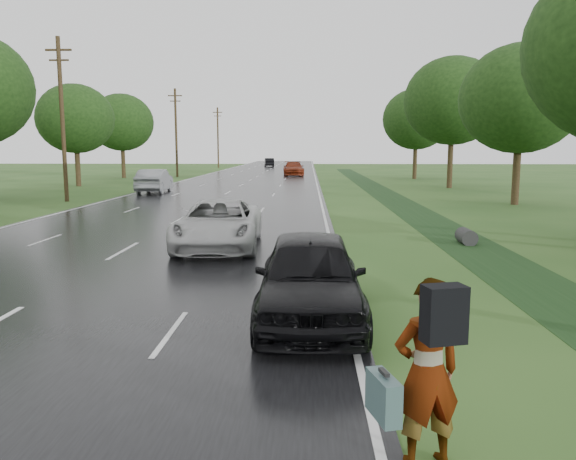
% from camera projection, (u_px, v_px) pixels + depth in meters
% --- Properties ---
extents(road, '(14.00, 180.00, 0.04)m').
position_uv_depth(road, '(247.00, 182.00, 54.67)').
color(road, black).
rests_on(road, ground).
extents(edge_stripe_east, '(0.12, 180.00, 0.01)m').
position_uv_depth(edge_stripe_east, '(316.00, 182.00, 54.43)').
color(edge_stripe_east, silver).
rests_on(edge_stripe_east, road).
extents(edge_stripe_west, '(0.12, 180.00, 0.01)m').
position_uv_depth(edge_stripe_west, '(179.00, 182.00, 54.91)').
color(edge_stripe_west, silver).
rests_on(edge_stripe_west, road).
extents(center_line, '(0.12, 180.00, 0.01)m').
position_uv_depth(center_line, '(247.00, 182.00, 54.67)').
color(center_line, silver).
rests_on(center_line, road).
extents(drainage_ditch, '(2.20, 120.00, 0.56)m').
position_uv_depth(drainage_ditch, '(418.00, 214.00, 28.26)').
color(drainage_ditch, black).
rests_on(drainage_ditch, ground).
extents(utility_pole_mid, '(1.60, 0.26, 10.00)m').
position_uv_depth(utility_pole_mid, '(62.00, 117.00, 34.47)').
color(utility_pole_mid, '#322514').
rests_on(utility_pole_mid, ground).
extents(utility_pole_far, '(1.60, 0.26, 10.00)m').
position_uv_depth(utility_pole_far, '(176.00, 131.00, 64.14)').
color(utility_pole_far, '#322514').
rests_on(utility_pole_far, ground).
extents(utility_pole_distant, '(1.60, 0.26, 10.00)m').
position_uv_depth(utility_pole_distant, '(218.00, 137.00, 93.80)').
color(utility_pole_distant, '#322514').
rests_on(utility_pole_distant, ground).
extents(tree_east_c, '(7.00, 7.00, 9.29)m').
position_uv_depth(tree_east_c, '(521.00, 99.00, 32.37)').
color(tree_east_c, '#322514').
rests_on(tree_east_c, ground).
extents(tree_east_d, '(8.00, 8.00, 10.76)m').
position_uv_depth(tree_east_d, '(453.00, 101.00, 46.08)').
color(tree_east_d, '#322514').
rests_on(tree_east_d, ground).
extents(tree_east_f, '(7.20, 7.20, 9.62)m').
position_uv_depth(tree_east_f, '(416.00, 119.00, 60.05)').
color(tree_east_f, '#322514').
rests_on(tree_east_f, ground).
extents(tree_west_d, '(6.60, 6.60, 8.80)m').
position_uv_depth(tree_west_d, '(75.00, 119.00, 48.41)').
color(tree_west_d, '#322514').
rests_on(tree_west_d, ground).
extents(tree_west_f, '(7.00, 7.00, 9.29)m').
position_uv_depth(tree_west_f, '(122.00, 122.00, 62.22)').
color(tree_west_f, '#322514').
rests_on(tree_west_f, ground).
extents(pedestrian, '(1.03, 0.79, 2.03)m').
position_uv_depth(pedestrian, '(425.00, 370.00, 5.80)').
color(pedestrian, '#A5998C').
rests_on(pedestrian, ground).
extents(white_pickup, '(2.87, 5.83, 1.59)m').
position_uv_depth(white_pickup, '(219.00, 224.00, 18.53)').
color(white_pickup, '#BDBDBD').
rests_on(white_pickup, road).
extents(dark_sedan, '(2.03, 4.98, 1.69)m').
position_uv_depth(dark_sedan, '(310.00, 277.00, 10.72)').
color(dark_sedan, black).
rests_on(dark_sedan, road).
extents(silver_sedan, '(2.14, 5.37, 1.74)m').
position_uv_depth(silver_sedan, '(154.00, 181.00, 41.54)').
color(silver_sedan, gray).
rests_on(silver_sedan, road).
extents(far_car_red, '(2.77, 5.97, 1.69)m').
position_uv_depth(far_car_red, '(293.00, 168.00, 67.60)').
color(far_car_red, maroon).
rests_on(far_car_red, road).
extents(far_car_dark, '(2.12, 4.73, 1.51)m').
position_uv_depth(far_car_dark, '(269.00, 162.00, 99.51)').
color(far_car_dark, black).
rests_on(far_car_dark, road).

